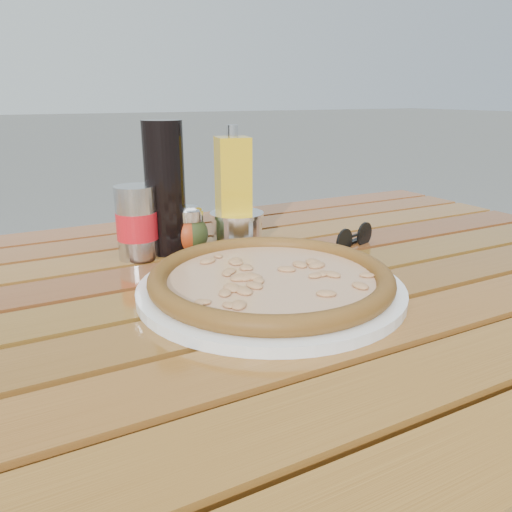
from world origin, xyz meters
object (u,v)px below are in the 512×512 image
parmesan_tin (237,228)px  plate (271,288)px  sunglasses (353,239)px  pizza (271,278)px  pepper_shaker (188,230)px  soda_can (137,223)px  table (262,326)px  oregano_shaker (192,229)px  olive_oil_cruet (233,191)px  dark_bottle (165,188)px

parmesan_tin → plate: bearing=-104.9°
sunglasses → pizza: bearing=-171.4°
pepper_shaker → soda_can: 0.09m
table → plate: size_ratio=3.89×
soda_can → pizza: bearing=-64.3°
table → oregano_shaker: size_ratio=17.07×
soda_can → table: bearing=-54.8°
plate → pepper_shaker: pepper_shaker is taller
sunglasses → oregano_shaker: bearing=137.9°
olive_oil_cruet → table: bearing=-102.7°
pizza → oregano_shaker: size_ratio=5.21×
dark_bottle → sunglasses: bearing=-23.1°
plate → soda_can: bearing=115.7°
oregano_shaker → parmesan_tin: 0.08m
oregano_shaker → dark_bottle: bearing=161.0°
table → olive_oil_cruet: (0.04, 0.18, 0.17)m
plate → pepper_shaker: size_ratio=4.39×
plate → table: bearing=73.2°
pepper_shaker → sunglasses: pepper_shaker is taller
oregano_shaker → dark_bottle: size_ratio=0.37×
plate → parmesan_tin: size_ratio=3.23×
dark_bottle → oregano_shaker: bearing=-19.0°
pizza → oregano_shaker: (-0.02, 0.23, 0.02)m
soda_can → sunglasses: 0.37m
plate → olive_oil_cruet: (0.06, 0.24, 0.09)m
oregano_shaker → sunglasses: size_ratio=0.75×
pizza → parmesan_tin: size_ratio=3.83×
parmesan_tin → sunglasses: size_ratio=1.03×
olive_oil_cruet → parmesan_tin: size_ratio=1.88×
soda_can → olive_oil_cruet: size_ratio=0.57×
oregano_shaker → dark_bottle: (-0.04, 0.01, 0.07)m
oregano_shaker → pepper_shaker: bearing=167.4°
pepper_shaker → soda_can: soda_can is taller
soda_can → plate: bearing=-64.3°
dark_bottle → parmesan_tin: (0.12, -0.02, -0.08)m
pepper_shaker → oregano_shaker: bearing=-12.6°
sunglasses → soda_can: bearing=142.8°
pizza → pepper_shaker: 0.24m
table → pepper_shaker: (-0.05, 0.18, 0.11)m
table → soda_can: soda_can is taller
oregano_shaker → pizza: bearing=-84.5°
soda_can → olive_oil_cruet: 0.18m
plate → pepper_shaker: (-0.03, 0.24, 0.03)m
soda_can → parmesan_tin: soda_can is taller
pepper_shaker → olive_oil_cruet: bearing=0.7°
dark_bottle → olive_oil_cruet: size_ratio=1.05×
pizza → oregano_shaker: 0.24m
pepper_shaker → parmesan_tin: (0.09, -0.00, -0.01)m
pizza → pepper_shaker: pepper_shaker is taller
pizza → oregano_shaker: oregano_shaker is taller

